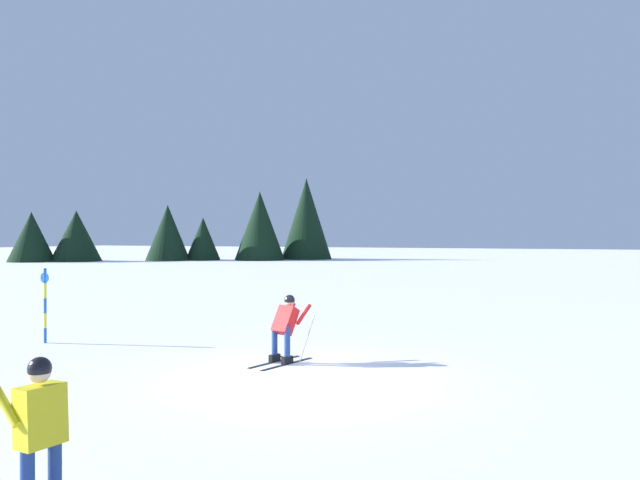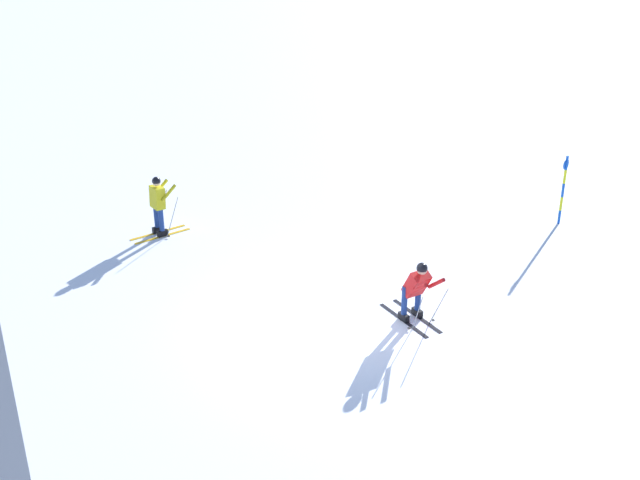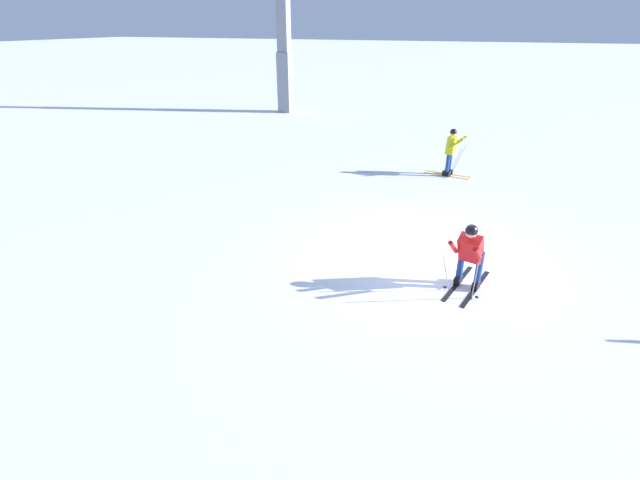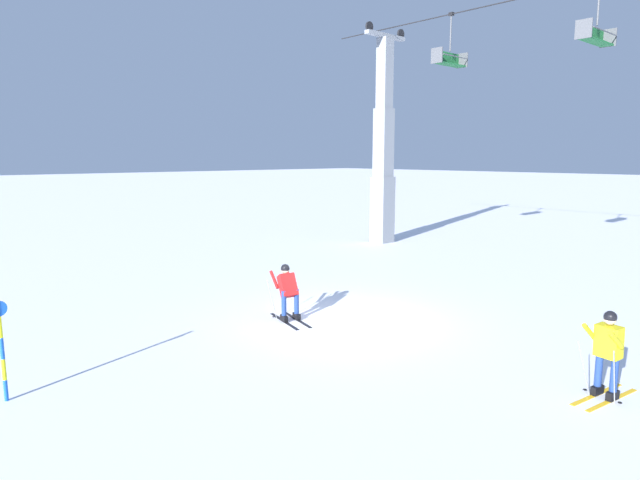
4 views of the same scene
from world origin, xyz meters
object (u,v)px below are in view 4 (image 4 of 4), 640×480
Objects in this scene: chairlift_seat_nearest at (449,58)px; chairlift_seat_second at (594,34)px; trail_marker_pole at (2,344)px; skier_distant_uphill at (608,348)px; lift_tower_near at (383,156)px; skier_carving_main at (288,288)px.

chairlift_seat_second is (6.09, 0.00, 0.04)m from chairlift_seat_nearest.
trail_marker_pole reaches higher than skier_distant_uphill.
chairlift_seat_second is at bearing -0.00° from lift_tower_near.
skier_distant_uphill is (14.62, -10.59, -3.38)m from lift_tower_near.
chairlift_seat_second is at bearing 83.04° from trail_marker_pole.
chairlift_seat_nearest is (-3.38, 11.81, 7.71)m from skier_carving_main.
chairlift_seat_second is (2.71, 11.81, 7.75)m from skier_carving_main.
trail_marker_pole is at bearing -131.66° from skier_distant_uphill.
chairlift_seat_nearest is 1.13× the size of trail_marker_pole.
lift_tower_near is at bearing 111.83° from trail_marker_pole.
chairlift_seat_nearest is 20.44m from trail_marker_pole.
lift_tower_near reaches higher than chairlift_seat_nearest.
trail_marker_pole is 10.77m from skier_distant_uphill.
skier_carving_main is 14.50m from chairlift_seat_nearest.
lift_tower_near reaches higher than trail_marker_pole.
chairlift_seat_nearest is 17.05m from skier_distant_uphill.
lift_tower_near is 10.64m from chairlift_seat_second.
trail_marker_pole reaches higher than skier_carving_main.
lift_tower_near is 4.79× the size of chairlift_seat_nearest.
chairlift_seat_second is at bearing 0.00° from chairlift_seat_nearest.
chairlift_seat_nearest is at bearing 105.96° from skier_carving_main.
chairlift_seat_second is 1.34× the size of skier_distant_uphill.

